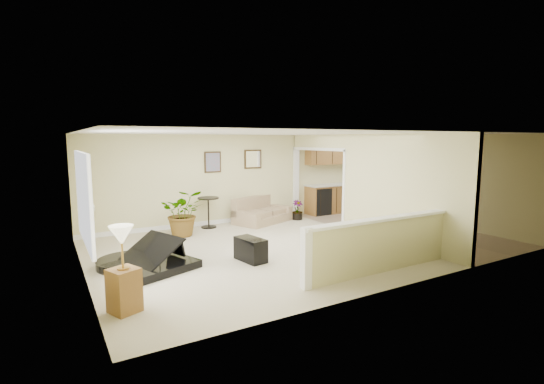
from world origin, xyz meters
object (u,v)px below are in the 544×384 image
palm_plant (184,213)px  piano (147,239)px  small_plant (297,211)px  lamp_stand (123,276)px  accent_table (208,208)px  loveseat (262,210)px  piano_bench (251,249)px

palm_plant → piano: bearing=-122.9°
small_plant → lamp_stand: bearing=-144.0°
palm_plant → lamp_stand: 4.36m
accent_table → small_plant: size_ratio=1.43×
loveseat → accent_table: size_ratio=2.41×
piano → lamp_stand: size_ratio=1.59×
piano_bench → palm_plant: (-0.49, 2.65, 0.34)m
piano → loveseat: size_ratio=0.97×
lamp_stand → small_plant: bearing=36.0°
piano_bench → small_plant: 4.20m
loveseat → palm_plant: bearing=169.5°
lamp_stand → piano_bench: bearing=24.9°
piano_bench → small_plant: size_ratio=1.18×
loveseat → lamp_stand: (-4.52, -4.31, 0.15)m
piano → loveseat: bearing=13.9°
palm_plant → small_plant: bearing=3.9°
loveseat → lamp_stand: bearing=-157.8°
palm_plant → accent_table: bearing=32.7°
small_plant → piano: bearing=-154.5°
piano_bench → small_plant: (3.04, 2.89, 0.02)m
palm_plant → small_plant: size_ratio=2.19×
accent_table → small_plant: (2.68, -0.31, -0.28)m
accent_table → palm_plant: palm_plant is taller
piano_bench → accent_table: accent_table is taller
accent_table → small_plant: accent_table is taller
loveseat → palm_plant: (-2.45, -0.47, 0.21)m
piano_bench → accent_table: size_ratio=0.83×
small_plant → accent_table: bearing=173.4°
loveseat → accent_table: 1.61m
accent_table → loveseat: bearing=-2.7°
piano_bench → lamp_stand: size_ratio=0.56×
piano → small_plant: bearing=5.4°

